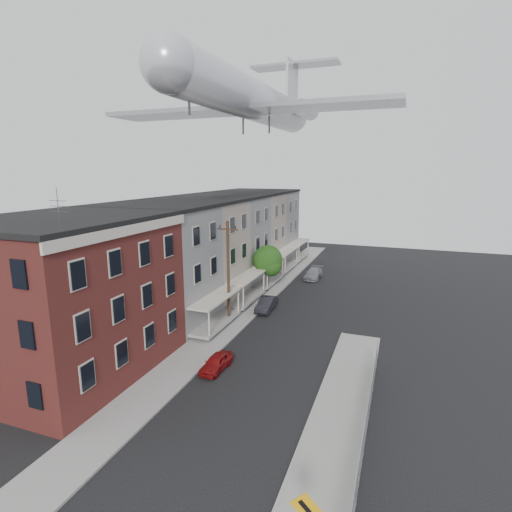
# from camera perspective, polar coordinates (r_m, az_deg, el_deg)

# --- Properties ---
(ground) EXTENTS (120.00, 120.00, 0.00)m
(ground) POSITION_cam_1_polar(r_m,az_deg,el_deg) (19.43, -11.28, -30.47)
(ground) COLOR black
(ground) RESTS_ON ground
(sidewalk_left) EXTENTS (3.00, 62.00, 0.12)m
(sidewalk_left) POSITION_cam_1_polar(r_m,az_deg,el_deg) (40.56, -0.28, -6.60)
(sidewalk_left) COLOR gray
(sidewalk_left) RESTS_ON ground
(sidewalk_right) EXTENTS (3.00, 26.00, 0.12)m
(sidewalk_right) POSITION_cam_1_polar(r_m,az_deg,el_deg) (22.35, 11.14, -23.76)
(sidewalk_right) COLOR gray
(sidewalk_right) RESTS_ON ground
(curb_left) EXTENTS (0.15, 62.00, 0.14)m
(curb_left) POSITION_cam_1_polar(r_m,az_deg,el_deg) (40.10, 1.68, -6.81)
(curb_left) COLOR gray
(curb_left) RESTS_ON ground
(curb_right) EXTENTS (0.15, 26.00, 0.14)m
(curb_right) POSITION_cam_1_polar(r_m,az_deg,el_deg) (22.55, 7.18, -23.23)
(curb_right) COLOR gray
(curb_right) RESTS_ON ground
(corner_building) EXTENTS (10.31, 12.30, 12.15)m
(corner_building) POSITION_cam_1_polar(r_m,az_deg,el_deg) (28.62, -25.20, -5.13)
(corner_building) COLOR #3D1513
(corner_building) RESTS_ON ground
(row_house_a) EXTENTS (11.98, 7.00, 10.30)m
(row_house_a) POSITION_cam_1_polar(r_m,az_deg,el_deg) (35.63, -14.37, -1.16)
(row_house_a) COLOR slate
(row_house_a) RESTS_ON ground
(row_house_b) EXTENTS (11.98, 7.00, 10.30)m
(row_house_b) POSITION_cam_1_polar(r_m,az_deg,el_deg) (41.45, -8.94, 0.91)
(row_house_b) COLOR gray
(row_house_b) RESTS_ON ground
(row_house_c) EXTENTS (11.98, 7.00, 10.30)m
(row_house_c) POSITION_cam_1_polar(r_m,az_deg,el_deg) (47.58, -4.87, 2.46)
(row_house_c) COLOR slate
(row_house_c) RESTS_ON ground
(row_house_d) EXTENTS (11.98, 7.00, 10.30)m
(row_house_d) POSITION_cam_1_polar(r_m,az_deg,el_deg) (53.93, -1.73, 3.64)
(row_house_d) COLOR gray
(row_house_d) RESTS_ON ground
(row_house_e) EXTENTS (11.98, 7.00, 10.30)m
(row_house_e) POSITION_cam_1_polar(r_m,az_deg,el_deg) (60.42, 0.74, 4.56)
(row_house_e) COLOR slate
(row_house_e) RESTS_ON ground
(chainlink_fence) EXTENTS (0.06, 18.06, 1.90)m
(chainlink_fence) POSITION_cam_1_polar(r_m,az_deg,el_deg) (20.88, 15.21, -23.71)
(chainlink_fence) COLOR gray
(chainlink_fence) RESTS_ON ground
(utility_pole) EXTENTS (1.80, 0.26, 9.00)m
(utility_pole) POSITION_cam_1_polar(r_m,az_deg,el_deg) (33.96, -3.98, -2.24)
(utility_pole) COLOR black
(utility_pole) RESTS_ON ground
(street_tree) EXTENTS (3.22, 3.20, 5.20)m
(street_tree) POSITION_cam_1_polar(r_m,az_deg,el_deg) (43.13, 1.81, -0.78)
(street_tree) COLOR black
(street_tree) RESTS_ON ground
(car_near) EXTENTS (1.43, 3.18, 1.06)m
(car_near) POSITION_cam_1_polar(r_m,az_deg,el_deg) (27.67, -5.70, -14.92)
(car_near) COLOR maroon
(car_near) RESTS_ON ground
(car_mid) EXTENTS (1.48, 3.86, 1.25)m
(car_mid) POSITION_cam_1_polar(r_m,az_deg,el_deg) (38.25, 1.51, -6.88)
(car_mid) COLOR black
(car_mid) RESTS_ON ground
(car_far) EXTENTS (1.82, 4.34, 1.25)m
(car_far) POSITION_cam_1_polar(r_m,az_deg,el_deg) (49.76, 8.23, -2.50)
(car_far) COLOR gray
(car_far) RESTS_ON ground
(airplane) EXTENTS (27.07, 30.90, 8.99)m
(airplane) POSITION_cam_1_polar(r_m,az_deg,el_deg) (40.12, -0.23, 21.35)
(airplane) COLOR #BABABE
(airplane) RESTS_ON ground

